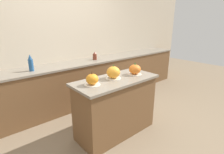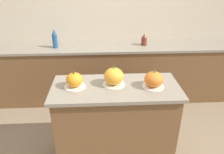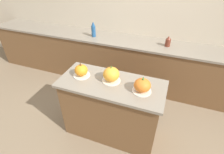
% 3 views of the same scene
% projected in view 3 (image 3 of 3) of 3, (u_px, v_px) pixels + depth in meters
% --- Properties ---
extents(ground_plane, '(12.00, 12.00, 0.00)m').
position_uv_depth(ground_plane, '(111.00, 130.00, 2.58)').
color(ground_plane, '#847056').
extents(wall_back, '(8.00, 0.06, 2.50)m').
position_uv_depth(wall_back, '(143.00, 15.00, 3.07)').
color(wall_back, beige).
rests_on(wall_back, ground_plane).
extents(kitchen_island, '(1.28, 0.57, 0.88)m').
position_uv_depth(kitchen_island, '(111.00, 109.00, 2.32)').
color(kitchen_island, brown).
rests_on(kitchen_island, ground_plane).
extents(back_counter, '(6.00, 0.60, 0.89)m').
position_uv_depth(back_counter, '(135.00, 63.00, 3.28)').
color(back_counter, brown).
rests_on(back_counter, ground_plane).
extents(pumpkin_cake_left, '(0.21, 0.21, 0.19)m').
position_uv_depth(pumpkin_cake_left, '(81.00, 71.00, 2.15)').
color(pumpkin_cake_left, silver).
rests_on(pumpkin_cake_left, kitchen_island).
extents(pumpkin_cake_center, '(0.22, 0.22, 0.22)m').
position_uv_depth(pumpkin_cake_center, '(111.00, 75.00, 2.05)').
color(pumpkin_cake_center, silver).
rests_on(pumpkin_cake_center, kitchen_island).
extents(pumpkin_cake_right, '(0.22, 0.22, 0.20)m').
position_uv_depth(pumpkin_cake_right, '(142.00, 86.00, 1.90)').
color(pumpkin_cake_right, silver).
rests_on(pumpkin_cake_right, kitchen_island).
extents(bottle_tall, '(0.08, 0.08, 0.28)m').
position_uv_depth(bottle_tall, '(93.00, 29.00, 3.13)').
color(bottle_tall, '#235184').
rests_on(bottle_tall, back_counter).
extents(bottle_short, '(0.09, 0.09, 0.17)m').
position_uv_depth(bottle_short, '(168.00, 41.00, 2.83)').
color(bottle_short, maroon).
rests_on(bottle_short, back_counter).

